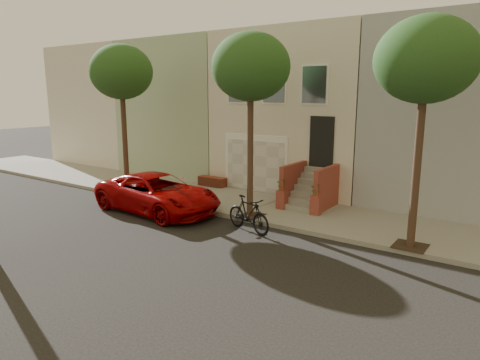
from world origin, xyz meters
The scene contains 9 objects.
ground centered at (0.00, 0.00, 0.00)m, with size 90.00×90.00×0.00m, color black.
sidewalk centered at (0.00, 5.35, 0.07)m, with size 40.00×3.70×0.15m, color gray.
house_row centered at (0.00, 11.19, 3.64)m, with size 33.10×11.70×7.00m.
tree_left centered at (-5.50, 3.90, 5.26)m, with size 2.70×2.57×6.30m.
tree_mid centered at (1.00, 3.90, 5.26)m, with size 2.70×2.57×6.30m.
tree_right centered at (6.50, 3.90, 5.26)m, with size 2.70×2.57×6.30m.
utility_pole centered at (8.00, -3.20, 5.19)m, with size 23.60×1.22×10.00m.
pickup_truck centered at (-2.40, 2.70, 0.72)m, with size 2.40×5.21×1.45m, color #910001.
motorcycle centered at (1.71, 2.74, 0.58)m, with size 0.55×1.94×1.17m, color black.
Camera 1 is at (9.11, -8.37, 4.47)m, focal length 31.96 mm.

